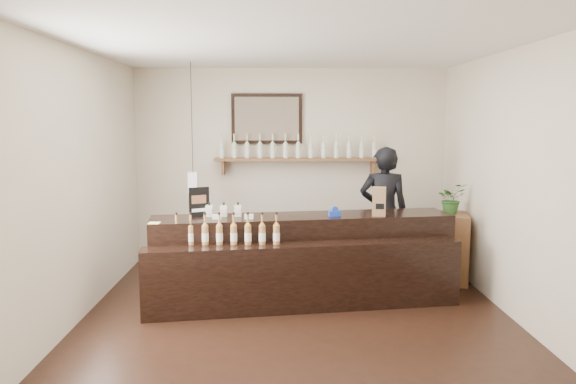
# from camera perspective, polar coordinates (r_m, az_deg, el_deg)

# --- Properties ---
(ground) EXTENTS (5.00, 5.00, 0.00)m
(ground) POSITION_cam_1_polar(r_m,az_deg,el_deg) (6.05, 0.92, -12.61)
(ground) COLOR black
(ground) RESTS_ON ground
(room_shell) EXTENTS (5.00, 5.00, 5.00)m
(room_shell) POSITION_cam_1_polar(r_m,az_deg,el_deg) (5.70, 0.96, 3.71)
(room_shell) COLOR beige
(room_shell) RESTS_ON ground
(back_wall_decor) EXTENTS (2.66, 0.96, 1.69)m
(back_wall_decor) POSITION_cam_1_polar(r_m,az_deg,el_deg) (8.06, -0.69, 5.13)
(back_wall_decor) COLOR brown
(back_wall_decor) RESTS_ON ground
(counter) EXTENTS (3.52, 1.40, 1.13)m
(counter) POSITION_cam_1_polar(r_m,az_deg,el_deg) (6.47, 1.49, -7.07)
(counter) COLOR black
(counter) RESTS_ON ground
(promo_sign) EXTENTS (0.22, 0.12, 0.33)m
(promo_sign) POSITION_cam_1_polar(r_m,az_deg,el_deg) (6.49, -9.02, -0.99)
(promo_sign) COLOR black
(promo_sign) RESTS_ON counter
(paper_bag) EXTENTS (0.17, 0.14, 0.33)m
(paper_bag) POSITION_cam_1_polar(r_m,az_deg,el_deg) (6.51, 9.23, -0.96)
(paper_bag) COLOR olive
(paper_bag) RESTS_ON counter
(tape_dispenser) EXTENTS (0.15, 0.09, 0.12)m
(tape_dispenser) POSITION_cam_1_polar(r_m,az_deg,el_deg) (6.43, 4.76, -2.09)
(tape_dispenser) COLOR #1A3EB9
(tape_dispenser) RESTS_ON counter
(side_cabinet) EXTENTS (0.57, 0.69, 0.88)m
(side_cabinet) POSITION_cam_1_polar(r_m,az_deg,el_deg) (7.50, 16.07, -5.45)
(side_cabinet) COLOR brown
(side_cabinet) RESTS_ON ground
(potted_plant) EXTENTS (0.44, 0.42, 0.39)m
(potted_plant) POSITION_cam_1_polar(r_m,az_deg,el_deg) (7.39, 16.25, -0.65)
(potted_plant) COLOR #2B5B24
(potted_plant) RESTS_ON side_cabinet
(shopkeeper) EXTENTS (0.76, 0.55, 1.95)m
(shopkeeper) POSITION_cam_1_polar(r_m,az_deg,el_deg) (7.45, 9.70, -1.19)
(shopkeeper) COLOR black
(shopkeeper) RESTS_ON ground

